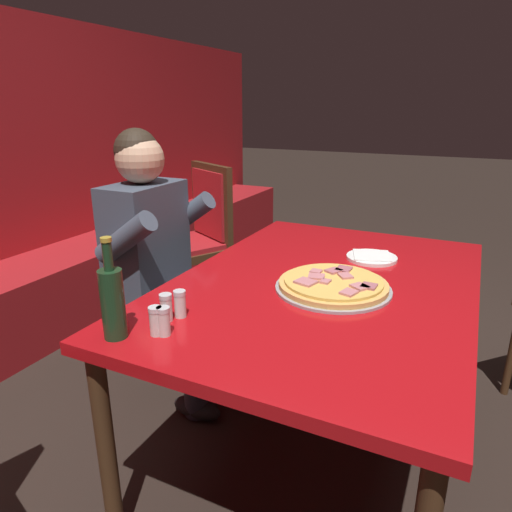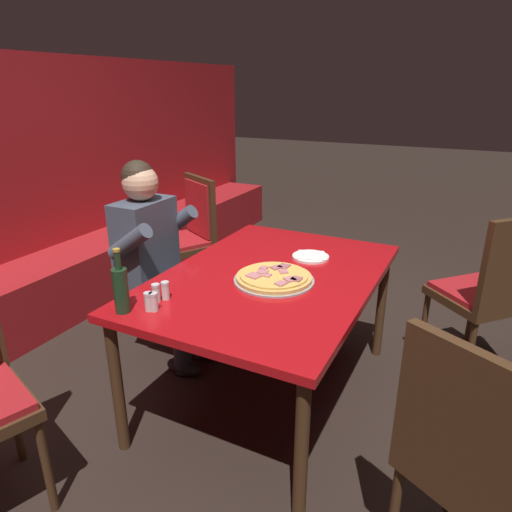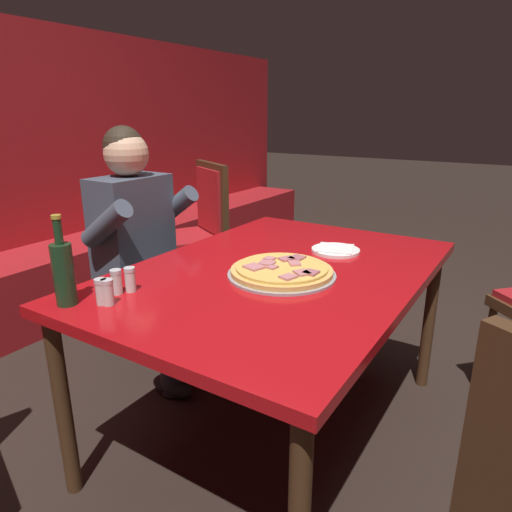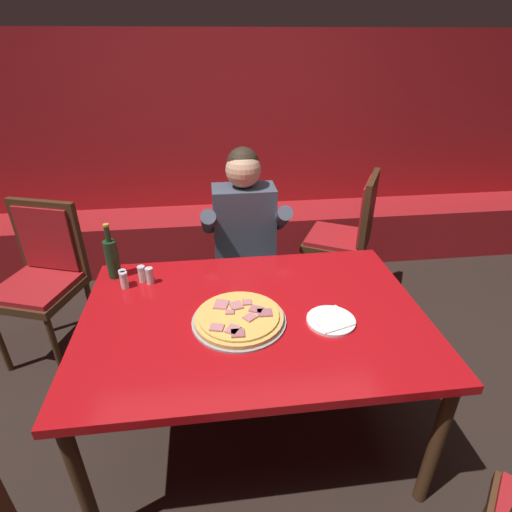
% 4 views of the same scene
% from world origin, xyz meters
% --- Properties ---
extents(ground_plane, '(24.00, 24.00, 0.00)m').
position_xyz_m(ground_plane, '(0.00, 0.00, 0.00)').
color(ground_plane, black).
extents(booth_wall_panel, '(6.80, 0.16, 1.90)m').
position_xyz_m(booth_wall_panel, '(0.00, 2.18, 0.95)').
color(booth_wall_panel, '#A3191E').
rests_on(booth_wall_panel, ground_plane).
extents(booth_bench, '(6.46, 0.48, 0.46)m').
position_xyz_m(booth_bench, '(0.00, 1.86, 0.23)').
color(booth_bench, '#A3191E').
rests_on(booth_bench, ground_plane).
extents(main_dining_table, '(1.51, 1.04, 0.75)m').
position_xyz_m(main_dining_table, '(0.00, 0.00, 0.68)').
color(main_dining_table, '#422816').
rests_on(main_dining_table, ground_plane).
extents(pizza, '(0.41, 0.41, 0.05)m').
position_xyz_m(pizza, '(-0.07, -0.05, 0.77)').
color(pizza, '#9E9EA3').
rests_on(pizza, main_dining_table).
extents(plate_white_paper, '(0.21, 0.21, 0.02)m').
position_xyz_m(plate_white_paper, '(0.32, -0.10, 0.76)').
color(plate_white_paper, white).
rests_on(plate_white_paper, main_dining_table).
extents(beer_bottle, '(0.07, 0.07, 0.29)m').
position_xyz_m(beer_bottle, '(-0.67, 0.40, 0.86)').
color(beer_bottle, '#19381E').
rests_on(beer_bottle, main_dining_table).
extents(shaker_red_pepper_flakes, '(0.04, 0.04, 0.09)m').
position_xyz_m(shaker_red_pepper_flakes, '(-0.60, 0.28, 0.79)').
color(shaker_red_pepper_flakes, silver).
rests_on(shaker_red_pepper_flakes, main_dining_table).
extents(shaker_oregano, '(0.04, 0.04, 0.09)m').
position_xyz_m(shaker_oregano, '(-0.52, 0.33, 0.79)').
color(shaker_oregano, silver).
rests_on(shaker_oregano, main_dining_table).
extents(shaker_parmesan, '(0.04, 0.04, 0.09)m').
position_xyz_m(shaker_parmesan, '(-0.61, 0.30, 0.79)').
color(shaker_parmesan, silver).
rests_on(shaker_parmesan, main_dining_table).
extents(shaker_black_pepper, '(0.04, 0.04, 0.09)m').
position_xyz_m(shaker_black_pepper, '(-0.48, 0.31, 0.79)').
color(shaker_black_pepper, silver).
rests_on(shaker_black_pepper, main_dining_table).
extents(diner_seated_blue_shirt, '(0.53, 0.53, 1.27)m').
position_xyz_m(diner_seated_blue_shirt, '(0.04, 0.77, 0.71)').
color(diner_seated_blue_shirt, black).
rests_on(diner_seated_blue_shirt, ground_plane).
extents(dining_chair_far_left, '(0.56, 0.56, 0.99)m').
position_xyz_m(dining_chair_far_left, '(-1.19, 0.80, 0.58)').
color(dining_chair_far_left, '#422816').
rests_on(dining_chair_far_left, ground_plane).
extents(dining_chair_near_right, '(0.60, 0.60, 1.01)m').
position_xyz_m(dining_chair_near_right, '(0.83, 1.10, 0.59)').
color(dining_chair_near_right, '#422816').
rests_on(dining_chair_near_right, ground_plane).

